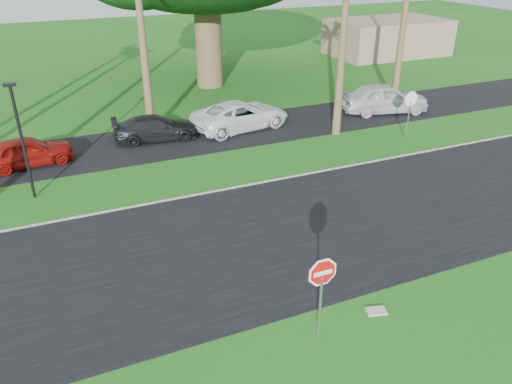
{
  "coord_description": "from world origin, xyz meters",
  "views": [
    {
      "loc": [
        -4.87,
        -11.39,
        9.27
      ],
      "look_at": [
        0.96,
        2.11,
        1.8
      ],
      "focal_mm": 35.0,
      "sensor_mm": 36.0,
      "label": 1
    }
  ],
  "objects_px": {
    "car_red": "(27,152)",
    "stop_sign_far": "(410,105)",
    "car_dark": "(156,128)",
    "car_minivan": "(241,115)",
    "car_pickup": "(384,98)",
    "stop_sign_near": "(322,283)"
  },
  "relations": [
    {
      "from": "stop_sign_near",
      "to": "car_red",
      "type": "distance_m",
      "value": 16.36
    },
    {
      "from": "stop_sign_far",
      "to": "car_pickup",
      "type": "distance_m",
      "value": 4.4
    },
    {
      "from": "car_dark",
      "to": "car_pickup",
      "type": "relative_size",
      "value": 0.84
    },
    {
      "from": "car_dark",
      "to": "car_minivan",
      "type": "bearing_deg",
      "value": -85.87
    },
    {
      "from": "car_red",
      "to": "stop_sign_far",
      "type": "bearing_deg",
      "value": -109.13
    },
    {
      "from": "stop_sign_near",
      "to": "car_dark",
      "type": "bearing_deg",
      "value": 91.76
    },
    {
      "from": "stop_sign_far",
      "to": "car_minivan",
      "type": "distance_m",
      "value": 8.81
    },
    {
      "from": "car_red",
      "to": "car_pickup",
      "type": "bearing_deg",
      "value": -96.58
    },
    {
      "from": "car_red",
      "to": "car_pickup",
      "type": "relative_size",
      "value": 0.78
    },
    {
      "from": "car_dark",
      "to": "car_minivan",
      "type": "height_order",
      "value": "car_minivan"
    },
    {
      "from": "stop_sign_near",
      "to": "car_minivan",
      "type": "bearing_deg",
      "value": 75.21
    },
    {
      "from": "stop_sign_near",
      "to": "car_pickup",
      "type": "distance_m",
      "value": 19.9
    },
    {
      "from": "stop_sign_far",
      "to": "car_dark",
      "type": "height_order",
      "value": "stop_sign_far"
    },
    {
      "from": "stop_sign_far",
      "to": "car_red",
      "type": "bearing_deg",
      "value": -12.27
    },
    {
      "from": "stop_sign_far",
      "to": "car_minivan",
      "type": "xyz_separation_m",
      "value": [
        -7.33,
        4.77,
        -1.03
      ]
    },
    {
      "from": "stop_sign_far",
      "to": "car_minivan",
      "type": "bearing_deg",
      "value": -33.04
    },
    {
      "from": "car_pickup",
      "to": "car_dark",
      "type": "bearing_deg",
      "value": 100.13
    },
    {
      "from": "stop_sign_near",
      "to": "car_dark",
      "type": "relative_size",
      "value": 0.61
    },
    {
      "from": "stop_sign_near",
      "to": "car_minivan",
      "type": "xyz_separation_m",
      "value": [
        4.17,
        15.77,
        -1.03
      ]
    },
    {
      "from": "car_red",
      "to": "car_minivan",
      "type": "relative_size",
      "value": 0.74
    },
    {
      "from": "car_minivan",
      "to": "car_dark",
      "type": "bearing_deg",
      "value": 78.11
    },
    {
      "from": "stop_sign_far",
      "to": "car_dark",
      "type": "xyz_separation_m",
      "value": [
        -11.99,
        4.9,
        -1.15
      ]
    }
  ]
}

